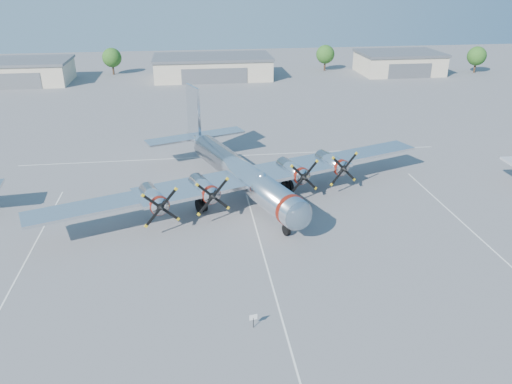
{
  "coord_description": "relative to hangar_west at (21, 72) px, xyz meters",
  "views": [
    {
      "loc": [
        -6.17,
        -42.77,
        24.67
      ],
      "look_at": [
        0.28,
        4.78,
        3.2
      ],
      "focal_mm": 35.0,
      "sensor_mm": 36.0,
      "label": 1
    }
  ],
  "objects": [
    {
      "name": "tree_far_east",
      "position": [
        113.0,
        -1.96,
        1.51
      ],
      "size": [
        4.8,
        4.8,
        6.64
      ],
      "color": "#382619",
      "rests_on": "ground"
    },
    {
      "name": "hangar_west",
      "position": [
        0.0,
        0.0,
        0.0
      ],
      "size": [
        22.6,
        14.6,
        5.4
      ],
      "color": "#BBAD95",
      "rests_on": "ground"
    },
    {
      "name": "info_placard",
      "position": [
        42.69,
        -94.86,
        -1.9
      ],
      "size": [
        0.61,
        0.15,
        1.16
      ],
      "rotation": [
        0.0,
        0.0,
        0.18
      ],
      "color": "black",
      "rests_on": "ground"
    },
    {
      "name": "hangar_center",
      "position": [
        45.0,
        -0.0,
        -0.0
      ],
      "size": [
        28.6,
        14.6,
        5.4
      ],
      "color": "#BBAD95",
      "rests_on": "ground"
    },
    {
      "name": "ground",
      "position": [
        45.0,
        -81.96,
        -2.71
      ],
      "size": [
        260.0,
        260.0,
        0.0
      ],
      "primitive_type": "plane",
      "color": "#5C5C5E",
      "rests_on": "ground"
    },
    {
      "name": "parking_lines",
      "position": [
        45.0,
        -83.71,
        -2.71
      ],
      "size": [
        60.0,
        50.08,
        0.01
      ],
      "color": "silver",
      "rests_on": "ground"
    },
    {
      "name": "tree_west",
      "position": [
        20.0,
        8.04,
        1.51
      ],
      "size": [
        4.8,
        4.8,
        6.64
      ],
      "color": "#382619",
      "rests_on": "ground"
    },
    {
      "name": "hangar_east",
      "position": [
        93.0,
        0.0,
        0.0
      ],
      "size": [
        20.6,
        14.6,
        5.4
      ],
      "color": "#BBAD95",
      "rests_on": "ground"
    },
    {
      "name": "tree_east",
      "position": [
        75.0,
        6.04,
        1.51
      ],
      "size": [
        4.8,
        4.8,
        6.64
      ],
      "color": "#382619",
      "rests_on": "ground"
    },
    {
      "name": "main_bomber_b29",
      "position": [
        44.04,
        -70.69,
        -2.71
      ],
      "size": [
        55.52,
        46.59,
        10.46
      ],
      "primitive_type": null,
      "rotation": [
        0.0,
        0.0,
        0.35
      ],
      "color": "silver",
      "rests_on": "ground"
    }
  ]
}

